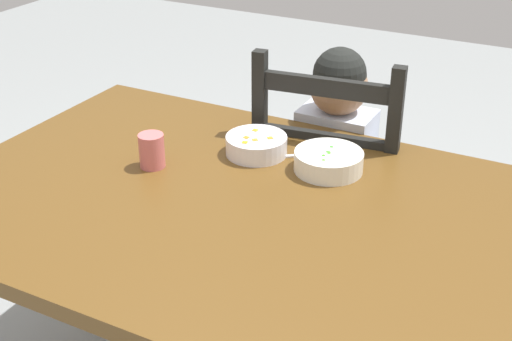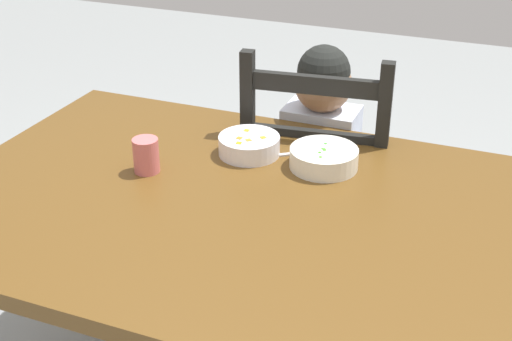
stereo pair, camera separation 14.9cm
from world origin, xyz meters
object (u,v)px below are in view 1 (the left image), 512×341
(bowl_of_peas, at_px, (329,161))
(child_figure, at_px, (332,155))
(bowl_of_carrots, at_px, (256,145))
(dining_table, at_px, (236,234))
(dining_chair, at_px, (332,204))
(spoon, at_px, (277,156))
(drinking_cup, at_px, (152,151))

(bowl_of_peas, bearing_deg, child_figure, 109.50)
(bowl_of_peas, bearing_deg, bowl_of_carrots, -180.00)
(bowl_of_peas, bearing_deg, dining_table, -118.66)
(child_figure, relative_size, bowl_of_peas, 5.48)
(bowl_of_peas, height_order, bowl_of_carrots, bowl_of_peas)
(dining_chair, bearing_deg, dining_table, -93.87)
(dining_chair, relative_size, bowl_of_carrots, 6.02)
(spoon, bearing_deg, child_figure, 81.27)
(bowl_of_carrots, height_order, spoon, bowl_of_carrots)
(child_figure, xyz_separation_m, spoon, (-0.04, -0.29, 0.11))
(dining_chair, height_order, bowl_of_carrots, dining_chair)
(child_figure, bearing_deg, spoon, -98.73)
(dining_table, bearing_deg, drinking_cup, 168.63)
(dining_chair, bearing_deg, spoon, -99.84)
(dining_chair, height_order, bowl_of_peas, dining_chair)
(child_figure, height_order, bowl_of_carrots, child_figure)
(bowl_of_carrots, xyz_separation_m, spoon, (0.06, 0.00, -0.02))
(dining_table, bearing_deg, spoon, 93.24)
(bowl_of_peas, distance_m, drinking_cup, 0.45)
(child_figure, relative_size, drinking_cup, 10.80)
(child_figure, relative_size, spoon, 7.79)
(dining_chair, height_order, spoon, dining_chair)
(dining_chair, distance_m, drinking_cup, 0.66)
(child_figure, distance_m, bowl_of_peas, 0.34)
(child_figure, distance_m, bowl_of_carrots, 0.34)
(spoon, bearing_deg, bowl_of_peas, -1.81)
(dining_table, xyz_separation_m, dining_chair, (0.04, 0.54, -0.19))
(child_figure, bearing_deg, drinking_cup, -122.55)
(drinking_cup, bearing_deg, child_figure, 57.45)
(dining_chair, relative_size, bowl_of_peas, 5.59)
(drinking_cup, bearing_deg, bowl_of_carrots, 42.84)
(spoon, xyz_separation_m, drinking_cup, (-0.26, -0.19, 0.04))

